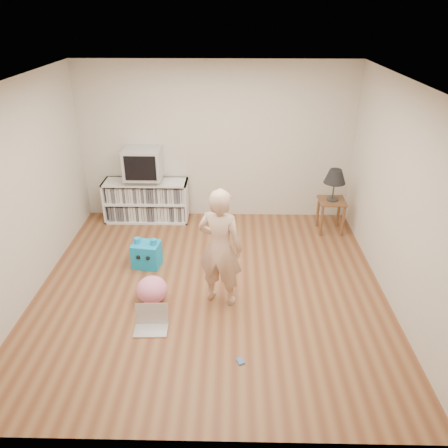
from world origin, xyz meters
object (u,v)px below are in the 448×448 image
at_px(crt_tv, 143,163).
at_px(plush_pink, 152,290).
at_px(plush_blue, 147,254).
at_px(side_table, 331,208).
at_px(laptop, 151,322).
at_px(dvd_deck, 145,179).
at_px(person, 220,248).
at_px(table_lamp, 335,177).
at_px(media_unit, 147,200).

relative_size(crt_tv, plush_pink, 1.54).
xyz_separation_m(crt_tv, plush_blue, (0.25, -1.48, -0.84)).
bearing_deg(side_table, laptop, -135.89).
bearing_deg(laptop, plush_pink, 96.03).
height_order(dvd_deck, person, person).
relative_size(crt_tv, plush_blue, 1.38).
xyz_separation_m(person, plush_blue, (-1.07, 0.78, -0.57)).
height_order(table_lamp, laptop, table_lamp).
height_order(person, plush_pink, person).
relative_size(table_lamp, laptop, 1.32).
bearing_deg(media_unit, crt_tv, -90.00).
distance_m(table_lamp, laptop, 3.60).
relative_size(dvd_deck, side_table, 0.82).
relative_size(side_table, plush_pink, 1.41).
bearing_deg(laptop, crt_tv, 98.84).
bearing_deg(media_unit, side_table, -7.21).
xyz_separation_m(side_table, plush_pink, (-2.58, -1.94, -0.25)).
bearing_deg(laptop, table_lamp, 42.09).
height_order(plush_blue, plush_pink, plush_blue).
bearing_deg(laptop, dvd_deck, 98.83).
bearing_deg(dvd_deck, plush_blue, -80.32).
bearing_deg(table_lamp, media_unit, 172.79).
distance_m(media_unit, crt_tv, 0.67).
relative_size(media_unit, plush_blue, 3.23).
xyz_separation_m(media_unit, side_table, (3.05, -0.39, 0.07)).
bearing_deg(plush_blue, table_lamp, 29.77).
relative_size(dvd_deck, plush_blue, 1.04).
relative_size(dvd_deck, crt_tv, 0.75).
bearing_deg(laptop, side_table, 42.09).
bearing_deg(side_table, plush_pink, -143.11).
xyz_separation_m(dvd_deck, laptop, (0.54, -2.80, -0.66)).
bearing_deg(table_lamp, side_table, 0.00).
distance_m(plush_blue, plush_pink, 0.85).
bearing_deg(laptop, plush_blue, 100.13).
height_order(side_table, table_lamp, table_lamp).
relative_size(table_lamp, person, 0.34).
height_order(media_unit, plush_blue, media_unit).
xyz_separation_m(table_lamp, laptop, (-2.51, -2.43, -0.87)).
bearing_deg(plush_blue, crt_tv, 107.66).
height_order(dvd_deck, side_table, dvd_deck).
bearing_deg(plush_blue, person, -28.36).
xyz_separation_m(person, plush_pink, (-0.85, -0.04, -0.59)).
distance_m(dvd_deck, plush_pink, 2.42).
relative_size(media_unit, crt_tv, 2.33).
bearing_deg(plush_blue, plush_pink, -67.47).
height_order(person, laptop, person).
bearing_deg(person, table_lamp, -112.93).
relative_size(dvd_deck, table_lamp, 0.87).
xyz_separation_m(media_unit, laptop, (0.54, -2.82, -0.28)).
height_order(dvd_deck, table_lamp, table_lamp).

